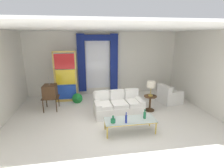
# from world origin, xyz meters

# --- Properties ---
(ground_plane) EXTENTS (16.00, 16.00, 0.00)m
(ground_plane) POSITION_xyz_m (0.00, 0.00, 0.00)
(ground_plane) COLOR white
(wall_rear) EXTENTS (8.00, 0.12, 3.00)m
(wall_rear) POSITION_xyz_m (0.00, 3.06, 1.50)
(wall_rear) COLOR white
(wall_rear) RESTS_ON ground
(wall_right) EXTENTS (0.12, 7.00, 3.00)m
(wall_right) POSITION_xyz_m (3.66, 0.60, 1.50)
(wall_right) COLOR white
(wall_right) RESTS_ON ground
(ceiling_slab) EXTENTS (8.00, 7.60, 0.04)m
(ceiling_slab) POSITION_xyz_m (0.00, 0.80, 3.02)
(ceiling_slab) COLOR white
(curtained_window) EXTENTS (2.00, 0.17, 2.70)m
(curtained_window) POSITION_xyz_m (-0.28, 2.89, 1.74)
(curtained_window) COLOR white
(curtained_window) RESTS_ON ground
(couch_white_long) EXTENTS (1.81, 1.03, 0.86)m
(couch_white_long) POSITION_xyz_m (0.24, 0.57, 0.30)
(couch_white_long) COLOR white
(couch_white_long) RESTS_ON ground
(coffee_table) EXTENTS (1.52, 0.57, 0.41)m
(coffee_table) POSITION_xyz_m (0.34, -0.78, 0.38)
(coffee_table) COLOR silver
(coffee_table) RESTS_ON ground
(bottle_blue_decanter) EXTENTS (0.14, 0.14, 0.22)m
(bottle_blue_decanter) POSITION_xyz_m (-0.19, -0.89, 0.48)
(bottle_blue_decanter) COLOR #196B3D
(bottle_blue_decanter) RESTS_ON coffee_table
(bottle_crystal_tall) EXTENTS (0.08, 0.08, 0.30)m
(bottle_crystal_tall) POSITION_xyz_m (0.79, -0.79, 0.53)
(bottle_crystal_tall) COLOR #196B3D
(bottle_crystal_tall) RESTS_ON coffee_table
(bottle_amber_squat) EXTENTS (0.06, 0.06, 0.33)m
(bottle_amber_squat) POSITION_xyz_m (0.17, -0.97, 0.54)
(bottle_amber_squat) COLOR navy
(bottle_amber_squat) RESTS_ON coffee_table
(vintage_tv) EXTENTS (0.62, 0.61, 1.35)m
(vintage_tv) POSITION_xyz_m (-2.27, 1.31, 0.73)
(vintage_tv) COLOR #472D19
(vintage_tv) RESTS_ON ground
(armchair_white) EXTENTS (0.94, 0.93, 0.80)m
(armchair_white) POSITION_xyz_m (2.61, 1.26, 0.29)
(armchair_white) COLOR white
(armchair_white) RESTS_ON ground
(stained_glass_divider) EXTENTS (0.95, 0.05, 2.20)m
(stained_glass_divider) POSITION_xyz_m (-1.74, 2.11, 1.06)
(stained_glass_divider) COLOR gold
(stained_glass_divider) RESTS_ON ground
(peacock_figurine) EXTENTS (0.44, 0.60, 0.50)m
(peacock_figurine) POSITION_xyz_m (-1.28, 1.74, 0.22)
(peacock_figurine) COLOR beige
(peacock_figurine) RESTS_ON ground
(round_side_table) EXTENTS (0.48, 0.48, 0.59)m
(round_side_table) POSITION_xyz_m (1.51, 0.61, 0.36)
(round_side_table) COLOR #472D19
(round_side_table) RESTS_ON ground
(table_lamp_brass) EXTENTS (0.32, 0.32, 0.57)m
(table_lamp_brass) POSITION_xyz_m (1.51, 0.61, 1.03)
(table_lamp_brass) COLOR #B29338
(table_lamp_brass) RESTS_ON round_side_table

